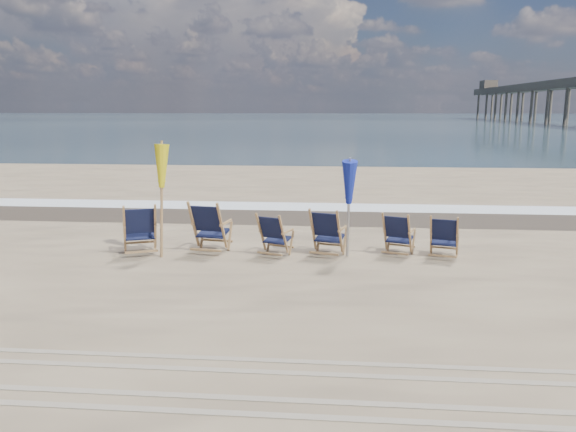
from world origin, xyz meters
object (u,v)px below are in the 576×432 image
object	(u,v)px
beach_chair_0	(155,229)
beach_chair_5	(457,238)
beach_chair_1	(222,228)
beach_chair_4	(410,236)
umbrella_blue	(349,186)
umbrella_yellow	(160,172)
beach_chair_2	(283,236)
beach_chair_3	(340,234)

from	to	relation	value
beach_chair_0	beach_chair_5	distance (m)	6.03
beach_chair_1	beach_chair_4	xyz separation A→B (m)	(3.76, 0.10, -0.10)
umbrella_blue	umbrella_yellow	bearing A→B (deg)	-177.52
beach_chair_0	beach_chair_5	world-z (taller)	beach_chair_0
beach_chair_2	beach_chair_3	distance (m)	1.11
beach_chair_5	umbrella_yellow	xyz separation A→B (m)	(-5.83, -0.22, 1.26)
beach_chair_2	beach_chair_3	world-z (taller)	beach_chair_3
beach_chair_2	beach_chair_1	bearing A→B (deg)	13.63
beach_chair_0	beach_chair_3	bearing A→B (deg)	157.67
beach_chair_0	beach_chair_1	size ratio (longest dim) A/B	0.96
beach_chair_0	beach_chair_2	world-z (taller)	beach_chair_0
umbrella_blue	beach_chair_3	bearing A→B (deg)	178.90
beach_chair_0	umbrella_yellow	size ratio (longest dim) A/B	0.48
beach_chair_0	umbrella_yellow	bearing A→B (deg)	120.68
beach_chair_3	beach_chair_4	bearing A→B (deg)	-156.81
beach_chair_1	beach_chair_2	bearing A→B (deg)	-177.57
beach_chair_5	umbrella_blue	bearing A→B (deg)	16.17
beach_chair_2	umbrella_yellow	bearing A→B (deg)	22.39
beach_chair_4	umbrella_blue	world-z (taller)	umbrella_blue
beach_chair_3	umbrella_blue	world-z (taller)	umbrella_blue
beach_chair_0	umbrella_blue	xyz separation A→B (m)	(3.90, 0.01, 0.93)
beach_chair_5	umbrella_yellow	size ratio (longest dim) A/B	0.40
beach_chair_1	beach_chair_5	xyz separation A→B (m)	(4.67, -0.00, -0.11)
beach_chair_2	beach_chair_0	bearing A→B (deg)	19.02
beach_chair_1	beach_chair_2	size ratio (longest dim) A/B	1.22
beach_chair_3	beach_chair_5	xyz separation A→B (m)	(2.30, 0.06, -0.05)
beach_chair_1	beach_chair_4	size ratio (longest dim) A/B	1.22
beach_chair_1	beach_chair_3	distance (m)	2.38
beach_chair_5	beach_chair_0	bearing A→B (deg)	15.21
beach_chair_0	umbrella_blue	bearing A→B (deg)	157.62
umbrella_yellow	beach_chair_4	bearing A→B (deg)	3.76
beach_chair_5	umbrella_yellow	world-z (taller)	umbrella_yellow
beach_chair_1	umbrella_blue	xyz separation A→B (m)	(2.54, -0.06, 0.91)
beach_chair_3	umbrella_yellow	distance (m)	3.74
beach_chair_1	beach_chair_4	bearing A→B (deg)	-168.62
beach_chair_2	beach_chair_4	world-z (taller)	beach_chair_4
beach_chair_5	umbrella_blue	world-z (taller)	umbrella_blue
beach_chair_4	umbrella_blue	size ratio (longest dim) A/B	0.46
beach_chair_2	beach_chair_4	size ratio (longest dim) A/B	1.00
beach_chair_0	beach_chair_4	bearing A→B (deg)	159.41
beach_chair_1	umbrella_blue	distance (m)	2.70
beach_chair_1	beach_chair_0	bearing A→B (deg)	12.89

